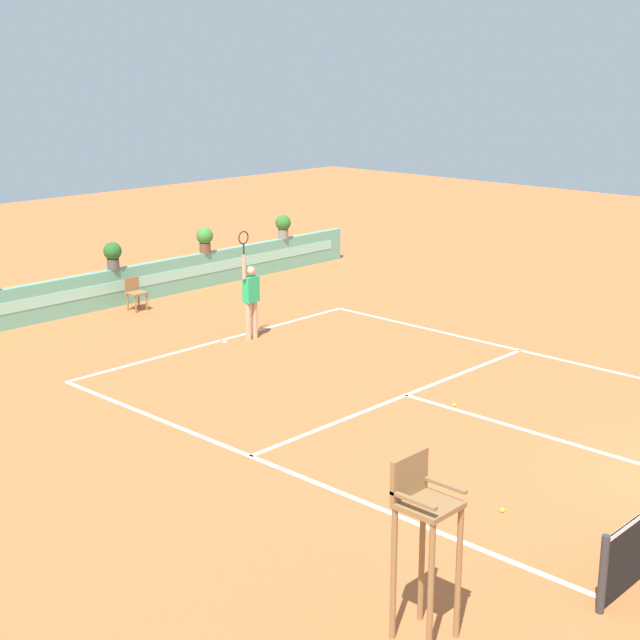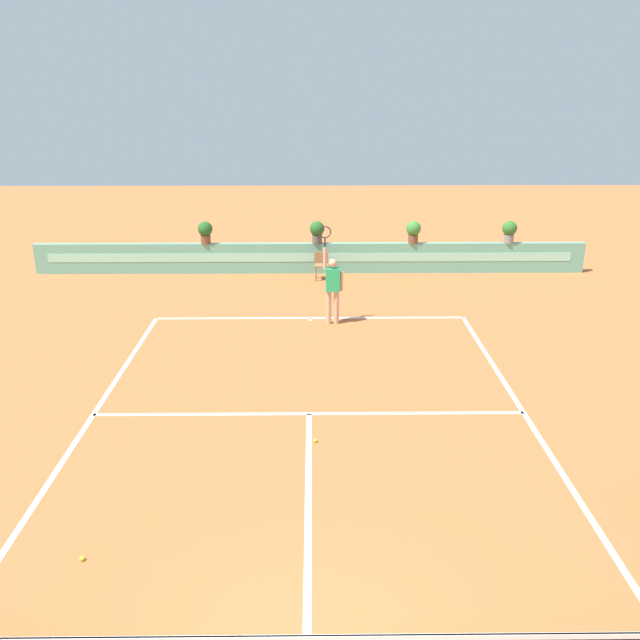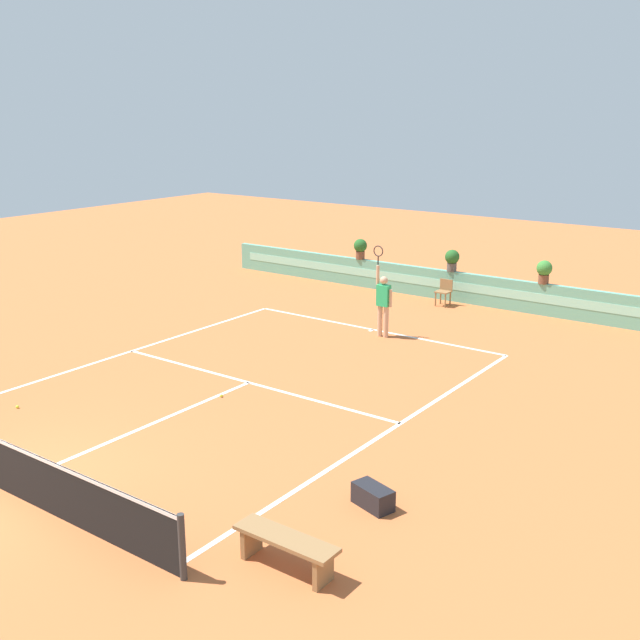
# 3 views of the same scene
# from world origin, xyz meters

# --- Properties ---
(ground_plane) EXTENTS (60.00, 60.00, 0.00)m
(ground_plane) POSITION_xyz_m (0.00, 6.00, 0.00)
(ground_plane) COLOR #BC6033
(court_lines) EXTENTS (8.32, 11.94, 0.01)m
(court_lines) POSITION_xyz_m (0.00, 6.72, 0.00)
(court_lines) COLOR white
(court_lines) RESTS_ON ground
(back_wall_barrier) EXTENTS (18.00, 0.21, 1.00)m
(back_wall_barrier) POSITION_xyz_m (0.00, 16.39, 0.50)
(back_wall_barrier) COLOR #60A88E
(back_wall_barrier) RESTS_ON ground
(umpire_chair) EXTENTS (0.60, 0.60, 2.14)m
(umpire_chair) POSITION_xyz_m (-6.23, 1.26, 1.34)
(umpire_chair) COLOR olive
(umpire_chair) RESTS_ON ground
(ball_kid_chair) EXTENTS (0.44, 0.44, 0.85)m
(ball_kid_chair) POSITION_xyz_m (0.35, 15.66, 0.48)
(ball_kid_chair) COLOR olive
(ball_kid_chair) RESTS_ON ground
(tennis_player) EXTENTS (0.62, 0.23, 2.58)m
(tennis_player) POSITION_xyz_m (0.58, 11.46, 1.05)
(tennis_player) COLOR tan
(tennis_player) RESTS_ON ground
(tennis_ball_near_baseline) EXTENTS (0.07, 0.07, 0.07)m
(tennis_ball_near_baseline) POSITION_xyz_m (-2.99, 2.27, 0.03)
(tennis_ball_near_baseline) COLOR #CCE033
(tennis_ball_near_baseline) RESTS_ON ground
(tennis_ball_mid_court) EXTENTS (0.07, 0.07, 0.07)m
(tennis_ball_mid_court) POSITION_xyz_m (0.12, 5.34, 0.03)
(tennis_ball_mid_court) COLOR #CCE033
(tennis_ball_mid_court) RESTS_ON ground
(potted_plant_right) EXTENTS (0.48, 0.48, 0.72)m
(potted_plant_right) POSITION_xyz_m (3.35, 16.39, 1.41)
(potted_plant_right) COLOR brown
(potted_plant_right) RESTS_ON back_wall_barrier
(potted_plant_far_right) EXTENTS (0.48, 0.48, 0.72)m
(potted_plant_far_right) POSITION_xyz_m (6.48, 16.39, 1.41)
(potted_plant_far_right) COLOR gray
(potted_plant_far_right) RESTS_ON back_wall_barrier
(potted_plant_centre) EXTENTS (0.48, 0.48, 0.72)m
(potted_plant_centre) POSITION_xyz_m (0.22, 16.39, 1.41)
(potted_plant_centre) COLOR #514C47
(potted_plant_centre) RESTS_ON back_wall_barrier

